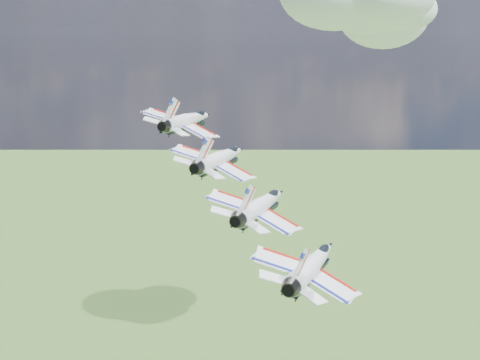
% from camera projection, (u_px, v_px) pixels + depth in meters
% --- Properties ---
extents(cloud_far, '(70.33, 55.26, 27.63)m').
position_uv_depth(cloud_far, '(376.00, 4.00, 282.58)').
color(cloud_far, white).
extents(jet_0, '(14.64, 18.04, 7.93)m').
position_uv_depth(jet_0, '(188.00, 120.00, 96.93)').
color(jet_0, white).
extents(jet_1, '(14.64, 18.04, 7.93)m').
position_uv_depth(jet_1, '(221.00, 158.00, 87.71)').
color(jet_1, white).
extents(jet_2, '(14.64, 18.04, 7.93)m').
position_uv_depth(jet_2, '(261.00, 205.00, 78.48)').
color(jet_2, white).
extents(jet_3, '(14.64, 18.04, 7.93)m').
position_uv_depth(jet_3, '(313.00, 264.00, 69.25)').
color(jet_3, silver).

